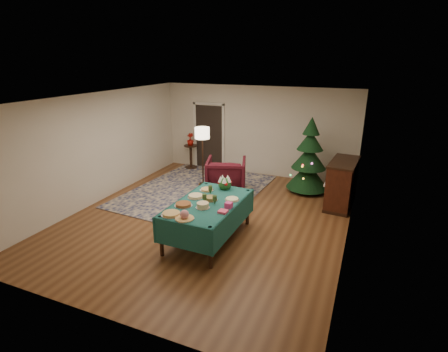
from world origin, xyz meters
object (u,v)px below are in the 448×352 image
at_px(gift_box, 229,205).
at_px(armchair, 226,174).
at_px(potted_plant, 190,142).
at_px(buffet_table, 208,210).
at_px(piano, 342,184).
at_px(christmas_tree, 309,159).
at_px(side_table, 191,157).
at_px(floor_lamp, 202,137).

bearing_deg(gift_box, armchair, 113.55).
bearing_deg(gift_box, potted_plant, 126.15).
relative_size(buffet_table, potted_plant, 5.27).
xyz_separation_m(armchair, potted_plant, (-1.90, 1.56, 0.36)).
relative_size(armchair, piano, 0.76).
bearing_deg(potted_plant, gift_box, -53.85).
bearing_deg(piano, buffet_table, -129.52).
bearing_deg(armchair, gift_box, 95.46).
bearing_deg(buffet_table, christmas_tree, 68.57).
bearing_deg(gift_box, buffet_table, 169.69).
relative_size(armchair, side_table, 1.34).
height_order(gift_box, potted_plant, potted_plant).
distance_m(buffet_table, christmas_tree, 3.72).
bearing_deg(piano, gift_box, -122.34).
bearing_deg(side_table, gift_box, -53.85).
height_order(armchair, christmas_tree, christmas_tree).
xyz_separation_m(potted_plant, piano, (4.84, -1.28, -0.32)).
bearing_deg(side_table, potted_plant, -90.00).
relative_size(floor_lamp, side_table, 2.16).
relative_size(gift_box, armchair, 0.12).
height_order(armchair, potted_plant, armchair).
height_order(buffet_table, gift_box, gift_box).
height_order(potted_plant, christmas_tree, christmas_tree).
relative_size(armchair, potted_plant, 2.65).
distance_m(gift_box, piano, 3.40).
xyz_separation_m(armchair, floor_lamp, (-0.82, 0.26, 0.90)).
xyz_separation_m(potted_plant, christmas_tree, (3.91, -0.61, 0.03)).
distance_m(buffet_table, potted_plant, 4.80).
xyz_separation_m(buffet_table, potted_plant, (-2.55, 4.06, 0.25)).
bearing_deg(potted_plant, armchair, -39.39).
bearing_deg(christmas_tree, gift_box, -103.92).
relative_size(gift_box, piano, 0.09).
relative_size(potted_plant, christmas_tree, 0.19).
distance_m(buffet_table, piano, 3.60).
xyz_separation_m(floor_lamp, piano, (3.76, 0.02, -0.86)).
xyz_separation_m(gift_box, potted_plant, (-3.03, 4.15, 0.03)).
bearing_deg(floor_lamp, gift_box, -55.58).
bearing_deg(buffet_table, gift_box, -10.31).
distance_m(potted_plant, christmas_tree, 3.95).
height_order(gift_box, floor_lamp, floor_lamp).
height_order(gift_box, armchair, armchair).
distance_m(buffet_table, armchair, 2.58).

